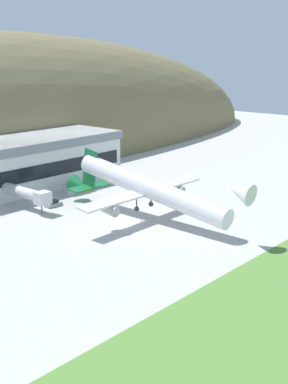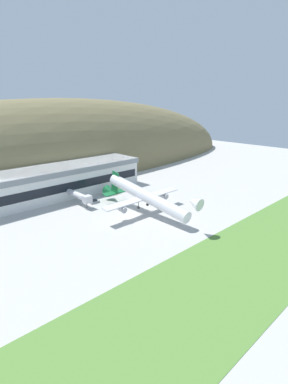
# 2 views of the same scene
# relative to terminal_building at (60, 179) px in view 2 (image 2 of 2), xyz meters

# --- Properties ---
(ground_plane) EXTENTS (417.58, 417.58, 0.00)m
(ground_plane) POSITION_rel_terminal_building_xyz_m (5.56, -43.64, -7.72)
(ground_plane) COLOR #B7B5AF
(grass_strip_foreground) EXTENTS (375.82, 31.49, 0.08)m
(grass_strip_foreground) POSITION_rel_terminal_building_xyz_m (5.56, -89.97, -7.68)
(grass_strip_foreground) COLOR #568438
(grass_strip_foreground) RESTS_ON ground_plane
(hill_backdrop) EXTENTS (314.28, 78.81, 87.32)m
(hill_backdrop) POSITION_rel_terminal_building_xyz_m (27.21, 47.42, -7.72)
(hill_backdrop) COLOR olive
(hill_backdrop) RESTS_ON ground_plane
(terminal_building) EXTENTS (80.44, 19.90, 13.66)m
(terminal_building) POSITION_rel_terminal_building_xyz_m (0.00, 0.00, 0.00)
(terminal_building) COLOR white
(terminal_building) RESTS_ON ground_plane
(jetway_0) EXTENTS (3.38, 15.85, 5.43)m
(jetway_0) POSITION_rel_terminal_building_xyz_m (-1.32, -18.16, -3.73)
(jetway_0) COLOR silver
(jetway_0) RESTS_ON ground_plane
(cargo_airplane) EXTENTS (37.65, 51.62, 12.59)m
(cargo_airplane) POSITION_rel_terminal_building_xyz_m (11.98, -44.04, -0.68)
(cargo_airplane) COLOR silver
(service_car_1) EXTENTS (4.38, 1.82, 1.60)m
(service_car_1) POSITION_rel_terminal_building_xyz_m (4.48, -20.32, -7.06)
(service_car_1) COLOR #999EA3
(service_car_1) RESTS_ON ground_plane
(fuel_truck) EXTENTS (8.34, 3.09, 3.20)m
(fuel_truck) POSITION_rel_terminal_building_xyz_m (16.83, -15.22, -6.22)
(fuel_truck) COLOR gold
(fuel_truck) RESTS_ON ground_plane
(traffic_cone_0) EXTENTS (0.52, 0.52, 0.58)m
(traffic_cone_0) POSITION_rel_terminal_building_xyz_m (26.79, -28.20, -7.44)
(traffic_cone_0) COLOR orange
(traffic_cone_0) RESTS_ON ground_plane
(traffic_cone_1) EXTENTS (0.52, 0.52, 0.58)m
(traffic_cone_1) POSITION_rel_terminal_building_xyz_m (14.92, -28.41, -7.44)
(traffic_cone_1) COLOR orange
(traffic_cone_1) RESTS_ON ground_plane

